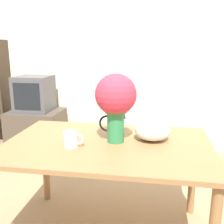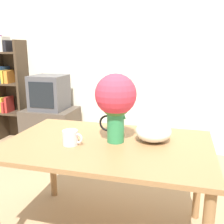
{
  "view_description": "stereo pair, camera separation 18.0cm",
  "coord_description": "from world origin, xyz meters",
  "px_view_note": "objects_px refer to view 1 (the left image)",
  "views": [
    {
      "loc": [
        0.32,
        -1.69,
        1.39
      ],
      "look_at": [
        0.03,
        0.04,
        0.96
      ],
      "focal_mm": 42.0,
      "sensor_mm": 36.0,
      "label": 1
    },
    {
      "loc": [
        0.49,
        -1.65,
        1.39
      ],
      "look_at": [
        0.03,
        0.04,
        0.96
      ],
      "focal_mm": 42.0,
      "sensor_mm": 36.0,
      "label": 2
    }
  ],
  "objects_px": {
    "coffee_mug": "(71,139)",
    "tv_set": "(34,94)",
    "flower_vase": "(116,100)",
    "white_bowl": "(152,130)"
  },
  "relations": [
    {
      "from": "white_bowl",
      "to": "flower_vase",
      "type": "bearing_deg",
      "value": -162.64
    },
    {
      "from": "coffee_mug",
      "to": "white_bowl",
      "type": "relative_size",
      "value": 0.56
    },
    {
      "from": "flower_vase",
      "to": "white_bowl",
      "type": "relative_size",
      "value": 1.9
    },
    {
      "from": "flower_vase",
      "to": "coffee_mug",
      "type": "distance_m",
      "value": 0.4
    },
    {
      "from": "tv_set",
      "to": "white_bowl",
      "type": "bearing_deg",
      "value": -41.68
    },
    {
      "from": "coffee_mug",
      "to": "tv_set",
      "type": "relative_size",
      "value": 0.31
    },
    {
      "from": "coffee_mug",
      "to": "tv_set",
      "type": "height_order",
      "value": "tv_set"
    },
    {
      "from": "coffee_mug",
      "to": "tv_set",
      "type": "distance_m",
      "value": 1.91
    },
    {
      "from": "tv_set",
      "to": "flower_vase",
      "type": "bearing_deg",
      "value": -48.35
    },
    {
      "from": "flower_vase",
      "to": "tv_set",
      "type": "height_order",
      "value": "flower_vase"
    }
  ]
}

